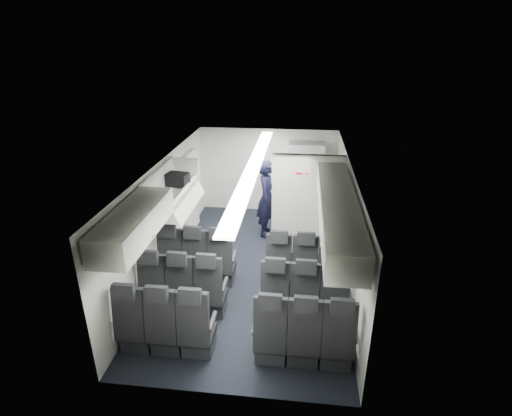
% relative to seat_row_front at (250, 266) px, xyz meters
% --- Properties ---
extents(cabin_shell, '(3.41, 6.01, 2.16)m').
position_rel_seat_row_front_xyz_m(cabin_shell, '(0.00, 0.53, 0.72)').
color(cabin_shell, black).
rests_on(cabin_shell, ground).
extents(seat_row_front, '(3.33, 0.56, 1.24)m').
position_rel_seat_row_front_xyz_m(seat_row_front, '(0.00, 0.00, 0.00)').
color(seat_row_front, black).
rests_on(seat_row_front, cabin_shell).
extents(seat_row_mid, '(3.33, 0.56, 1.24)m').
position_rel_seat_row_front_xyz_m(seat_row_mid, '(0.00, -0.90, 0.00)').
color(seat_row_mid, black).
rests_on(seat_row_mid, cabin_shell).
extents(seat_row_rear, '(3.33, 0.56, 1.24)m').
position_rel_seat_row_front_xyz_m(seat_row_rear, '(0.00, -1.80, 0.00)').
color(seat_row_rear, black).
rests_on(seat_row_rear, cabin_shell).
extents(overhead_bin_left_rear, '(0.53, 1.80, 0.40)m').
position_rel_seat_row_front_xyz_m(overhead_bin_left_rear, '(-1.40, -1.47, 1.46)').
color(overhead_bin_left_rear, white).
rests_on(overhead_bin_left_rear, cabin_shell).
extents(overhead_bin_left_front_open, '(0.64, 1.70, 0.72)m').
position_rel_seat_row_front_xyz_m(overhead_bin_left_front_open, '(-1.44, 0.28, 1.33)').
color(overhead_bin_left_front_open, '#9E9E93').
rests_on(overhead_bin_left_front_open, cabin_shell).
extents(overhead_bin_right_rear, '(0.53, 1.80, 0.40)m').
position_rel_seat_row_front_xyz_m(overhead_bin_right_rear, '(1.40, -1.47, 1.46)').
color(overhead_bin_right_rear, white).
rests_on(overhead_bin_right_rear, cabin_shell).
extents(overhead_bin_right_front, '(0.53, 1.70, 0.40)m').
position_rel_seat_row_front_xyz_m(overhead_bin_right_front, '(1.40, 0.28, 1.46)').
color(overhead_bin_right_front, white).
rests_on(overhead_bin_right_front, cabin_shell).
extents(bulkhead_partition, '(1.40, 0.15, 2.13)m').
position_rel_seat_row_front_xyz_m(bulkhead_partition, '(0.98, 1.33, 0.67)').
color(bulkhead_partition, silver).
rests_on(bulkhead_partition, cabin_shell).
extents(galley_unit, '(0.85, 0.52, 1.90)m').
position_rel_seat_row_front_xyz_m(galley_unit, '(0.95, 3.25, 0.55)').
color(galley_unit, '#939399').
rests_on(galley_unit, cabin_shell).
extents(boarding_door, '(0.12, 1.27, 1.86)m').
position_rel_seat_row_front_xyz_m(boarding_door, '(-1.64, 2.09, 0.55)').
color(boarding_door, silver).
rests_on(boarding_door, cabin_shell).
extents(flight_attendant, '(0.47, 0.68, 1.77)m').
position_rel_seat_row_front_xyz_m(flight_attendant, '(0.10, 2.12, 0.48)').
color(flight_attendant, black).
rests_on(flight_attendant, ground).
extents(carry_on_bag, '(0.43, 0.33, 0.23)m').
position_rel_seat_row_front_xyz_m(carry_on_bag, '(-1.41, 0.59, 1.40)').
color(carry_on_bag, black).
rests_on(carry_on_bag, overhead_bin_left_front_open).
extents(papers, '(0.18, 0.08, 0.13)m').
position_rel_seat_row_front_xyz_m(papers, '(0.29, 2.07, 0.67)').
color(papers, white).
rests_on(papers, flight_attendant).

